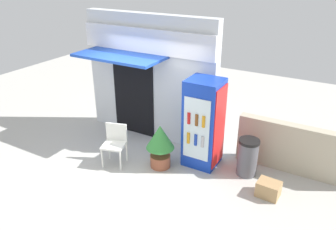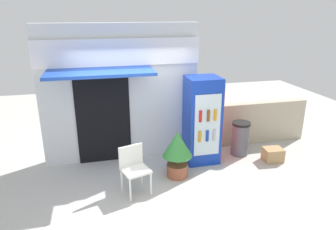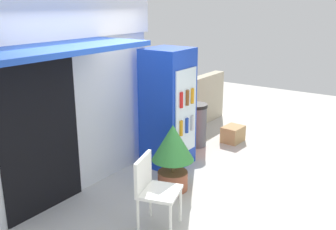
# 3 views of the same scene
# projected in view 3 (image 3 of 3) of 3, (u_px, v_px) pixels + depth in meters

# --- Properties ---
(ground) EXTENTS (16.00, 16.00, 0.00)m
(ground) POSITION_uv_depth(u_px,v_px,m) (165.00, 220.00, 4.72)
(ground) COLOR beige
(storefront_building) EXTENTS (3.39, 1.22, 2.98)m
(storefront_building) POSITION_uv_depth(u_px,v_px,m) (56.00, 86.00, 4.90)
(storefront_building) COLOR silver
(storefront_building) RESTS_ON ground
(drink_cooler) EXTENTS (0.72, 0.72, 1.91)m
(drink_cooler) POSITION_uv_depth(u_px,v_px,m) (168.00, 108.00, 6.10)
(drink_cooler) COLOR #1438B2
(drink_cooler) RESTS_ON ground
(plastic_chair) EXTENTS (0.57, 0.56, 0.89)m
(plastic_chair) POSITION_uv_depth(u_px,v_px,m) (153.00, 186.00, 4.44)
(plastic_chair) COLOR white
(plastic_chair) RESTS_ON ground
(potted_plant_near_shop) EXTENTS (0.60, 0.60, 0.97)m
(potted_plant_near_shop) POSITION_uv_depth(u_px,v_px,m) (173.00, 151.00, 5.34)
(potted_plant_near_shop) COLOR #995138
(potted_plant_near_shop) RESTS_ON ground
(trash_bin) EXTENTS (0.42, 0.42, 0.80)m
(trash_bin) POSITION_uv_depth(u_px,v_px,m) (196.00, 125.00, 7.06)
(trash_bin) COLOR #595960
(trash_bin) RESTS_ON ground
(stone_boundary_wall) EXTENTS (2.40, 0.22, 1.05)m
(stone_boundary_wall) POSITION_uv_depth(u_px,v_px,m) (192.00, 104.00, 7.99)
(stone_boundary_wall) COLOR #B7AD93
(stone_boundary_wall) RESTS_ON ground
(cardboard_box) EXTENTS (0.43, 0.35, 0.30)m
(cardboard_box) POSITION_uv_depth(u_px,v_px,m) (233.00, 134.00, 7.32)
(cardboard_box) COLOR tan
(cardboard_box) RESTS_ON ground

